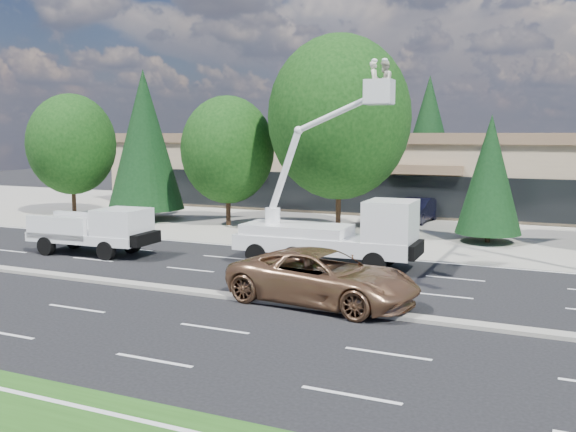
% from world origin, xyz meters
% --- Properties ---
extents(ground, '(140.00, 140.00, 0.00)m').
position_xyz_m(ground, '(0.00, 0.00, 0.00)').
color(ground, black).
rests_on(ground, ground).
extents(concrete_apron, '(140.00, 22.00, 0.01)m').
position_xyz_m(concrete_apron, '(0.00, 20.00, 0.01)').
color(concrete_apron, gray).
rests_on(concrete_apron, ground).
extents(road_median, '(120.00, 0.55, 0.12)m').
position_xyz_m(road_median, '(0.00, 0.00, 0.06)').
color(road_median, gray).
rests_on(road_median, ground).
extents(strip_mall, '(50.40, 15.40, 5.50)m').
position_xyz_m(strip_mall, '(0.00, 29.97, 2.83)').
color(strip_mall, tan).
rests_on(strip_mall, ground).
extents(tree_front_a, '(5.85, 5.85, 8.12)m').
position_xyz_m(tree_front_a, '(-22.00, 15.00, 4.75)').
color(tree_front_a, '#332114').
rests_on(tree_front_a, ground).
extents(tree_front_b, '(4.80, 4.80, 9.46)m').
position_xyz_m(tree_front_b, '(-16.00, 15.00, 5.08)').
color(tree_front_b, '#332114').
rests_on(tree_front_b, ground).
extents(tree_front_c, '(5.54, 5.54, 7.69)m').
position_xyz_m(tree_front_c, '(-10.00, 15.00, 4.50)').
color(tree_front_c, '#332114').
rests_on(tree_front_c, ground).
extents(tree_front_d, '(7.78, 7.78, 10.80)m').
position_xyz_m(tree_front_d, '(-3.00, 15.00, 6.32)').
color(tree_front_d, '#332114').
rests_on(tree_front_d, ground).
extents(tree_front_e, '(3.25, 3.25, 6.40)m').
position_xyz_m(tree_front_e, '(5.00, 15.00, 3.43)').
color(tree_front_e, '#332114').
rests_on(tree_front_e, ground).
extents(tree_back_a, '(4.04, 4.04, 7.96)m').
position_xyz_m(tree_back_a, '(-18.00, 42.00, 4.27)').
color(tree_back_a, '#332114').
rests_on(tree_back_a, ground).
extents(tree_back_b, '(5.50, 5.50, 10.85)m').
position_xyz_m(tree_back_b, '(-4.00, 42.00, 5.82)').
color(tree_back_b, '#332114').
rests_on(tree_back_b, ground).
extents(utility_pickup, '(5.70, 2.46, 2.15)m').
position_xyz_m(utility_pickup, '(-10.59, 4.22, 0.88)').
color(utility_pickup, white).
rests_on(utility_pickup, ground).
extents(bucket_truck, '(7.50, 2.63, 8.33)m').
position_xyz_m(bucket_truck, '(0.33, 6.23, 1.81)').
color(bucket_truck, white).
rests_on(bucket_truck, ground).
extents(traffic_cone_a, '(0.40, 0.40, 0.70)m').
position_xyz_m(traffic_cone_a, '(-10.15, 4.29, 0.34)').
color(traffic_cone_a, '#E14A07').
rests_on(traffic_cone_a, ground).
extents(traffic_cone_b, '(0.40, 0.40, 0.70)m').
position_xyz_m(traffic_cone_b, '(-1.50, 3.91, 0.34)').
color(traffic_cone_b, '#E14A07').
rests_on(traffic_cone_b, ground).
extents(traffic_cone_c, '(0.40, 0.40, 0.70)m').
position_xyz_m(traffic_cone_c, '(0.19, 3.79, 0.34)').
color(traffic_cone_c, '#E14A07').
rests_on(traffic_cone_c, ground).
extents(minivan, '(6.53, 3.62, 1.73)m').
position_xyz_m(minivan, '(1.78, 0.60, 0.86)').
color(minivan, '#8B6143').
rests_on(minivan, ground).
extents(parked_car_west, '(2.75, 4.64, 1.48)m').
position_xyz_m(parked_car_west, '(-2.00, 19.13, 0.74)').
color(parked_car_west, black).
rests_on(parked_car_west, ground).
extents(parked_car_east, '(1.89, 4.68, 1.51)m').
position_xyz_m(parked_car_east, '(0.00, 20.91, 0.75)').
color(parked_car_east, black).
rests_on(parked_car_east, ground).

